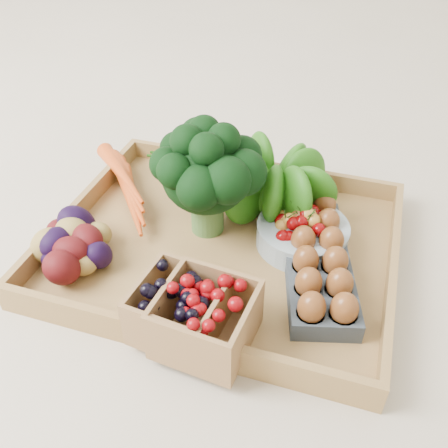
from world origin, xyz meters
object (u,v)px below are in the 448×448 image
(broccoli, at_px, (207,194))
(cherry_bowl, at_px, (302,234))
(tray, at_px, (224,248))
(egg_carton, at_px, (317,264))

(broccoli, height_order, cherry_bowl, broccoli)
(tray, xyz_separation_m, cherry_bowl, (0.12, 0.04, 0.03))
(cherry_bowl, bearing_deg, egg_carton, -59.55)
(egg_carton, bearing_deg, broccoli, 150.76)
(tray, distance_m, cherry_bowl, 0.13)
(tray, bearing_deg, egg_carton, -5.71)
(tray, height_order, cherry_bowl, cherry_bowl)
(broccoli, height_order, egg_carton, broccoli)
(tray, xyz_separation_m, broccoli, (-0.04, 0.03, 0.08))
(cherry_bowl, xyz_separation_m, egg_carton, (0.03, -0.06, -0.00))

